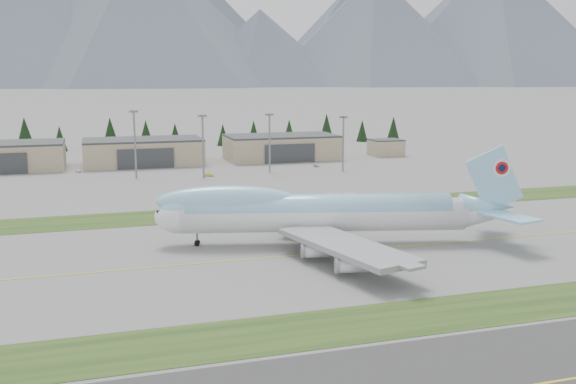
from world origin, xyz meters
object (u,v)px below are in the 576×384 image
object	(u,v)px
service_vehicle_a	(79,172)
service_vehicle_c	(316,167)
hangar_left	(0,156)
hangar_right	(281,147)
hangar_center	(143,152)
service_vehicle_b	(209,176)
boeing_747_freighter	(320,212)

from	to	relation	value
service_vehicle_a	service_vehicle_c	bearing A→B (deg)	-22.13
hangar_left	hangar_right	xyz separation A→B (m)	(115.00, 0.00, 0.00)
hangar_center	service_vehicle_b	size ratio (longest dim) A/B	13.49
hangar_right	service_vehicle_a	world-z (taller)	hangar_right
hangar_right	service_vehicle_c	world-z (taller)	hangar_right
hangar_right	hangar_center	bearing A→B (deg)	180.00
boeing_747_freighter	service_vehicle_b	xyz separation A→B (m)	(-6.55, 102.79, -7.14)
hangar_center	service_vehicle_c	distance (m)	72.42
hangar_center	service_vehicle_c	bearing A→B (deg)	-22.60
service_vehicle_b	hangar_center	bearing A→B (deg)	54.83
service_vehicle_b	service_vehicle_c	size ratio (longest dim) A/B	0.98
hangar_center	service_vehicle_b	distance (m)	45.02
hangar_left	service_vehicle_c	size ratio (longest dim) A/B	13.24
service_vehicle_a	service_vehicle_b	xyz separation A→B (m)	(46.32, -24.56, 0.00)
hangar_right	service_vehicle_a	distance (m)	87.23
boeing_747_freighter	hangar_center	bearing A→B (deg)	114.48
hangar_left	service_vehicle_b	xyz separation A→B (m)	(75.58, -39.67, -5.39)
service_vehicle_b	service_vehicle_c	bearing A→B (deg)	-48.08
service_vehicle_c	hangar_left	bearing A→B (deg)	163.28
hangar_center	service_vehicle_c	world-z (taller)	hangar_center
service_vehicle_a	service_vehicle_c	distance (m)	93.28
hangar_left	hangar_right	distance (m)	115.00
boeing_747_freighter	hangar_left	world-z (taller)	boeing_747_freighter
boeing_747_freighter	hangar_center	world-z (taller)	boeing_747_freighter
service_vehicle_a	hangar_center	bearing A→B (deg)	16.08
hangar_left	service_vehicle_a	bearing A→B (deg)	-27.31
service_vehicle_b	service_vehicle_c	xyz separation A→B (m)	(46.10, 11.92, 0.00)
hangar_center	service_vehicle_a	xyz separation A→B (m)	(-25.74, -15.11, -5.39)
hangar_left	service_vehicle_b	bearing A→B (deg)	-27.70
boeing_747_freighter	hangar_right	distance (m)	146.22
hangar_center	service_vehicle_a	distance (m)	30.33
boeing_747_freighter	service_vehicle_a	world-z (taller)	boeing_747_freighter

